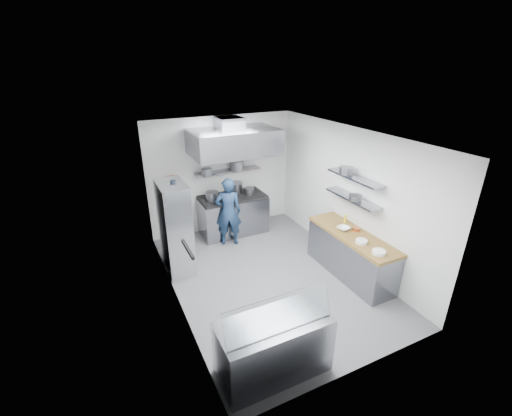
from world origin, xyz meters
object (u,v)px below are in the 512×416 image
chef (228,212)px  wire_rack (175,228)px  display_case (273,347)px  gas_range (233,215)px

chef → wire_rack: 1.43m
wire_rack → display_case: (0.53, -3.07, -0.50)m
gas_range → display_case: gas_range is taller
chef → display_case: (-0.79, -3.60, -0.38)m
chef → gas_range: bearing=-102.7°
gas_range → wire_rack: bearing=-147.8°
chef → wire_rack: bearing=41.0°
chef → wire_rack: wire_rack is taller
gas_range → wire_rack: 1.98m
gas_range → display_case: size_ratio=1.07×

